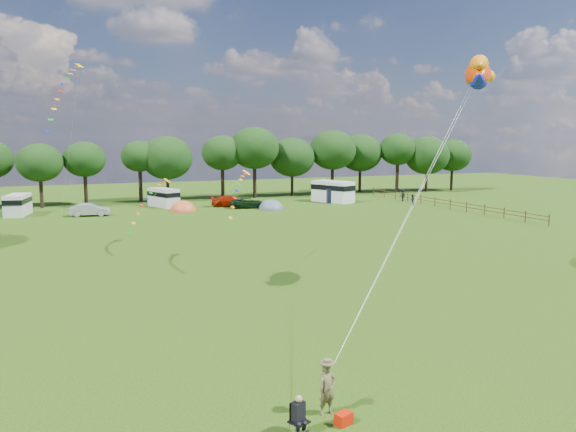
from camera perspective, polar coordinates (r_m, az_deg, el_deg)
name	(u,v)px	position (r m, az deg, el deg)	size (l,w,h in m)	color
ground_plane	(353,321)	(27.23, 6.59, -10.52)	(180.00, 180.00, 0.00)	black
tree_line	(194,155)	(79.60, -9.57, 6.15)	(102.98, 10.98, 10.27)	black
fence	(442,202)	(72.87, 15.41, 1.38)	(0.12, 33.12, 1.20)	#472D19
car_b	(90,210)	(66.27, -19.51, 0.60)	(1.51, 4.04, 1.43)	#91949A
car_c	(230,201)	(71.75, -5.93, 1.51)	(1.91, 4.55, 1.36)	#991702
car_d	(248,203)	(69.99, -4.07, 1.33)	(2.11, 4.66, 1.27)	black
campervan_b	(18,204)	(70.07, -25.76, 1.10)	(2.92, 5.11, 2.36)	silver
campervan_c	(164,197)	(72.73, -12.53, 1.90)	(3.54, 5.16, 2.33)	silver
campervan_d	(333,191)	(76.58, 4.57, 2.57)	(4.53, 6.38, 2.88)	silver
tent_orange	(183,211)	(67.99, -10.60, 0.50)	(3.18, 3.48, 2.49)	#CE5129
tent_greyblue	(271,209)	(68.71, -1.72, 0.71)	(3.13, 3.43, 2.33)	#4E5E6C
awning_navy	(336,195)	(76.70, 4.89, 2.13)	(3.03, 2.46, 1.89)	#181A34
kite_flyer	(327,389)	(18.31, 4.00, -17.13)	(0.61, 0.40, 1.66)	brown
camp_chair	(298,411)	(17.18, 1.05, -19.22)	(0.64, 0.66, 1.24)	#99999E
kite_bag	(344,419)	(18.07, 5.68, -19.80)	(0.51, 0.34, 0.36)	red
fish_kite	(478,74)	(33.28, 18.74, 13.52)	(3.49, 4.01, 2.27)	#E23800
streamer_kite_a	(66,86)	(48.64, -21.59, 12.22)	(3.29, 5.54, 5.74)	#CEC500
streamer_kite_b	(152,196)	(45.14, -13.64, 1.94)	(4.18, 4.70, 3.80)	gold
streamer_kite_c	(240,185)	(37.93, -4.86, 3.12)	(3.08, 4.95, 2.79)	yellow
walker_a	(412,200)	(73.72, 12.50, 1.59)	(0.73, 0.45, 1.50)	black
walker_b	(402,195)	(79.10, 11.55, 2.12)	(1.13, 0.52, 1.75)	black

